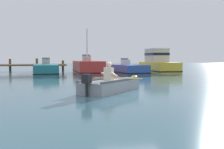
% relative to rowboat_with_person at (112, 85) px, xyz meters
% --- Properties ---
extents(ground_plane, '(120.00, 120.00, 0.00)m').
position_rel_rowboat_with_person_xyz_m(ground_plane, '(0.69, -0.90, -0.25)').
color(ground_plane, '#386070').
extents(wooden_dock, '(11.34, 1.57, 1.31)m').
position_rel_rowboat_with_person_xyz_m(wooden_dock, '(-7.70, 16.75, 0.39)').
color(wooden_dock, brown).
rests_on(wooden_dock, ground).
extents(rowboat_with_person, '(2.85, 3.24, 1.19)m').
position_rel_rowboat_with_person_xyz_m(rowboat_with_person, '(0.00, 0.00, 0.00)').
color(rowboat_with_person, gray).
rests_on(rowboat_with_person, ground).
extents(moored_boat_teal, '(2.49, 6.41, 1.38)m').
position_rel_rowboat_with_person_xyz_m(moored_boat_teal, '(-3.72, 12.54, 0.13)').
color(moored_boat_teal, '#1E727A').
rests_on(moored_boat_teal, ground).
extents(moored_boat_red, '(2.55, 6.27, 3.92)m').
position_rel_rowboat_with_person_xyz_m(moored_boat_red, '(-0.20, 12.56, 0.27)').
color(moored_boat_red, '#B72D28').
rests_on(moored_boat_red, ground).
extents(moored_boat_blue, '(2.92, 5.33, 1.34)m').
position_rel_rowboat_with_person_xyz_m(moored_boat_blue, '(3.25, 12.00, 0.11)').
color(moored_boat_blue, '#2D519E').
rests_on(moored_boat_blue, ground).
extents(moored_boat_yellow, '(2.49, 5.78, 2.27)m').
position_rel_rowboat_with_person_xyz_m(moored_boat_yellow, '(6.68, 13.85, 0.58)').
color(moored_boat_yellow, gold).
rests_on(moored_boat_yellow, ground).
extents(mooring_buoy, '(0.43, 0.43, 0.43)m').
position_rel_rowboat_with_person_xyz_m(mooring_buoy, '(1.70, 3.08, -0.04)').
color(mooring_buoy, yellow).
rests_on(mooring_buoy, ground).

